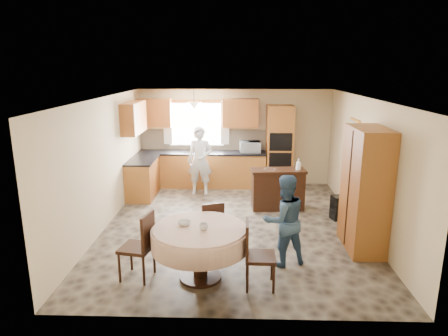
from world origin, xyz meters
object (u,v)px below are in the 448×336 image
Objects in this scene: sideboard at (278,190)px; cupboard at (365,190)px; chair_back at (211,225)px; person_sink at (200,161)px; dining_table at (200,239)px; chair_right at (255,251)px; person_dining at (284,220)px; chair_left at (141,243)px; oven_tower at (279,147)px.

sideboard is 2.38m from cupboard.
person_sink reaches higher than chair_back.
cupboard reaches higher than person_sink.
chair_back is at bearing -80.45° from person_sink.
dining_table is (-1.44, -3.05, 0.21)m from sideboard.
sideboard is 0.56× the size of cupboard.
chair_right is at bearing -73.72° from person_sink.
chair_right is (-0.65, -3.25, 0.12)m from sideboard.
person_dining reaches higher than dining_table.
person_sink is 1.14× the size of person_dining.
chair_left is 1.12× the size of chair_back.
cupboard is 2.30× the size of chair_back.
chair_back is 3.29m from person_sink.
dining_table is 0.85m from chair_back.
dining_table is (-1.62, -4.71, -0.43)m from oven_tower.
sideboard is at bearing 64.79° from dining_table.
sideboard is 0.83× the size of dining_table.
person_sink is at bearing 145.64° from sideboard.
chair_right is 0.59× the size of person_sink.
person_dining is at bearing 21.81° from dining_table.
dining_table is 1.37m from person_dining.
chair_right is (-0.83, -4.91, -0.52)m from oven_tower.
chair_right is 0.88m from person_dining.
person_sink reaches higher than person_dining.
dining_table is 0.82m from chair_right.
chair_back reaches higher than dining_table.
cupboard is 1.43× the size of person_dining.
person_dining is (1.27, 0.51, 0.10)m from dining_table.
person_dining is at bearing 143.23° from chair_back.
oven_tower is 4.20m from chair_back.
person_sink is (-0.36, 4.08, 0.20)m from dining_table.
chair_back is (0.11, 0.84, -0.12)m from dining_table.
chair_back is at bearing 143.05° from chair_left.
dining_table is at bearing 103.07° from chair_left.
sideboard reaches higher than dining_table.
oven_tower reaches higher than person_sink.
oven_tower is 2.32× the size of chair_back.
sideboard is 2.11m from person_sink.
chair_left is at bearing -178.51° from dining_table.
chair_left is (-2.29, -3.07, 0.14)m from sideboard.
oven_tower reaches higher than cupboard.
chair_right is 0.67× the size of person_dining.
person_dining reaches higher than chair_right.
person_sink reaches higher than chair_right.
chair_left is 2.20m from person_dining.
person_sink is (0.50, 4.10, 0.27)m from chair_left.
oven_tower is 1.27× the size of person_sink.
person_dining is at bearing -94.76° from oven_tower.
chair_right is at bearing -99.64° from oven_tower.
dining_table is 0.86m from chair_left.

